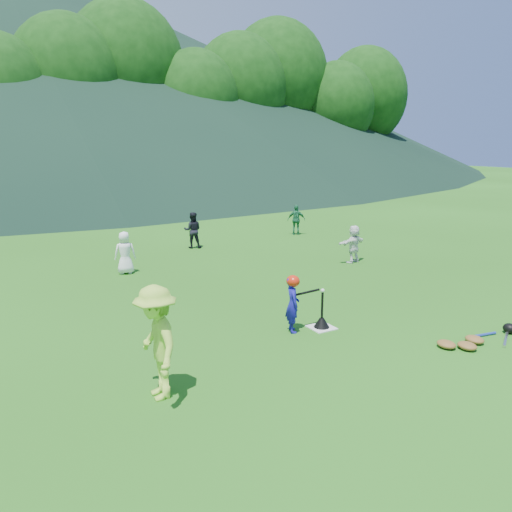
{
  "coord_description": "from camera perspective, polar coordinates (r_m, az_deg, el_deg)",
  "views": [
    {
      "loc": [
        -5.47,
        -7.09,
        3.42
      ],
      "look_at": [
        0.0,
        2.5,
        0.9
      ],
      "focal_mm": 35.0,
      "sensor_mm": 36.0,
      "label": 1
    }
  ],
  "objects": [
    {
      "name": "ground",
      "position": [
        9.59,
        7.49,
        -8.16
      ],
      "size": [
        120.0,
        120.0,
        0.0
      ],
      "primitive_type": "plane",
      "color": "#215A14",
      "rests_on": "ground"
    },
    {
      "name": "home_plate",
      "position": [
        9.58,
        7.5,
        -8.1
      ],
      "size": [
        0.45,
        0.45,
        0.02
      ],
      "primitive_type": "cube",
      "color": "silver",
      "rests_on": "ground"
    },
    {
      "name": "baseball",
      "position": [
        9.35,
        7.63,
        -3.93
      ],
      "size": [
        0.08,
        0.08,
        0.08
      ],
      "primitive_type": "sphere",
      "color": "white",
      "rests_on": "batting_tee"
    },
    {
      "name": "batter_child",
      "position": [
        9.2,
        4.2,
        -5.53
      ],
      "size": [
        0.36,
        0.44,
        1.05
      ],
      "primitive_type": "imported",
      "rotation": [
        0.0,
        0.0,
        1.23
      ],
      "color": "#1A169C",
      "rests_on": "ground"
    },
    {
      "name": "adult_coach",
      "position": [
        6.93,
        -11.28,
        -9.68
      ],
      "size": [
        0.64,
        1.05,
        1.59
      ],
      "primitive_type": "imported",
      "rotation": [
        0.0,
        0.0,
        -1.62
      ],
      "color": "#ACE242",
      "rests_on": "ground"
    },
    {
      "name": "fielder_a",
      "position": [
        13.65,
        -14.75,
        0.37
      ],
      "size": [
        0.62,
        0.47,
        1.13
      ],
      "primitive_type": "imported",
      "rotation": [
        0.0,
        0.0,
        2.93
      ],
      "color": "white",
      "rests_on": "ground"
    },
    {
      "name": "fielder_b",
      "position": [
        16.58,
        -7.25,
        2.95
      ],
      "size": [
        0.71,
        0.65,
        1.19
      ],
      "primitive_type": "imported",
      "rotation": [
        0.0,
        0.0,
        2.71
      ],
      "color": "black",
      "rests_on": "ground"
    },
    {
      "name": "fielder_c",
      "position": [
        18.92,
        4.64,
        4.15
      ],
      "size": [
        0.71,
        0.6,
        1.13
      ],
      "primitive_type": "imported",
      "rotation": [
        0.0,
        0.0,
        2.55
      ],
      "color": "#206C44",
      "rests_on": "ground"
    },
    {
      "name": "fielder_d",
      "position": [
        14.73,
        11.1,
        1.37
      ],
      "size": [
        1.05,
        0.48,
        1.1
      ],
      "primitive_type": "imported",
      "rotation": [
        0.0,
        0.0,
        3.3
      ],
      "color": "white",
      "rests_on": "ground"
    },
    {
      "name": "batting_tee",
      "position": [
        9.54,
        7.52,
        -7.44
      ],
      "size": [
        0.3,
        0.3,
        0.68
      ],
      "color": "black",
      "rests_on": "home_plate"
    },
    {
      "name": "batter_gear",
      "position": [
        9.09,
        4.37,
        -2.99
      ],
      "size": [
        0.73,
        0.26,
        0.41
      ],
      "color": "red",
      "rests_on": "ground"
    },
    {
      "name": "equipment_pile",
      "position": [
        9.6,
        23.77,
        -8.73
      ],
      "size": [
        1.8,
        0.7,
        0.19
      ],
      "color": "olive",
      "rests_on": "ground"
    },
    {
      "name": "outfield_fence",
      "position": [
        35.62,
        -20.95,
        7.64
      ],
      "size": [
        70.07,
        0.08,
        1.33
      ],
      "color": "gray",
      "rests_on": "ground"
    },
    {
      "name": "tree_line",
      "position": [
        41.59,
        -22.88,
        18.51
      ],
      "size": [
        70.04,
        11.4,
        14.82
      ],
      "color": "#382314",
      "rests_on": "ground"
    }
  ]
}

